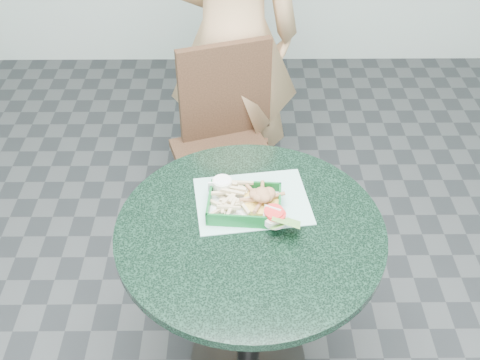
{
  "coord_description": "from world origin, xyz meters",
  "views": [
    {
      "loc": [
        -0.04,
        -1.25,
        2.05
      ],
      "look_at": [
        -0.03,
        0.1,
        0.88
      ],
      "focal_mm": 42.0,
      "sensor_mm": 36.0,
      "label": 1
    }
  ],
  "objects_px": {
    "diner_person": "(232,10)",
    "sauce_ramekin": "(221,189)",
    "cafe_table": "(249,266)",
    "crab_sandwich": "(261,201)",
    "food_basket": "(244,210)",
    "dining_chair": "(226,135)"
  },
  "relations": [
    {
      "from": "dining_chair",
      "to": "food_basket",
      "type": "bearing_deg",
      "value": -102.1
    },
    {
      "from": "food_basket",
      "to": "sauce_ramekin",
      "type": "height_order",
      "value": "sauce_ramekin"
    },
    {
      "from": "dining_chair",
      "to": "sauce_ramekin",
      "type": "relative_size",
      "value": 14.25
    },
    {
      "from": "food_basket",
      "to": "crab_sandwich",
      "type": "height_order",
      "value": "crab_sandwich"
    },
    {
      "from": "dining_chair",
      "to": "food_basket",
      "type": "xyz_separation_m",
      "value": [
        0.07,
        -0.74,
        0.23
      ]
    },
    {
      "from": "cafe_table",
      "to": "crab_sandwich",
      "type": "distance_m",
      "value": 0.24
    },
    {
      "from": "diner_person",
      "to": "dining_chair",
      "type": "bearing_deg",
      "value": 81.2
    },
    {
      "from": "crab_sandwich",
      "to": "sauce_ramekin",
      "type": "distance_m",
      "value": 0.15
    },
    {
      "from": "diner_person",
      "to": "sauce_ramekin",
      "type": "height_order",
      "value": "diner_person"
    },
    {
      "from": "food_basket",
      "to": "sauce_ramekin",
      "type": "bearing_deg",
      "value": 140.46
    },
    {
      "from": "sauce_ramekin",
      "to": "diner_person",
      "type": "bearing_deg",
      "value": 87.89
    },
    {
      "from": "cafe_table",
      "to": "food_basket",
      "type": "relative_size",
      "value": 3.68
    },
    {
      "from": "cafe_table",
      "to": "diner_person",
      "type": "xyz_separation_m",
      "value": [
        -0.06,
        1.11,
        0.42
      ]
    },
    {
      "from": "diner_person",
      "to": "crab_sandwich",
      "type": "height_order",
      "value": "diner_person"
    },
    {
      "from": "crab_sandwich",
      "to": "sauce_ramekin",
      "type": "height_order",
      "value": "crab_sandwich"
    },
    {
      "from": "food_basket",
      "to": "cafe_table",
      "type": "bearing_deg",
      "value": -77.57
    },
    {
      "from": "diner_person",
      "to": "sauce_ramekin",
      "type": "bearing_deg",
      "value": 85.38
    },
    {
      "from": "diner_person",
      "to": "food_basket",
      "type": "height_order",
      "value": "diner_person"
    },
    {
      "from": "food_basket",
      "to": "sauce_ramekin",
      "type": "xyz_separation_m",
      "value": [
        -0.08,
        0.06,
        0.04
      ]
    },
    {
      "from": "cafe_table",
      "to": "sauce_ramekin",
      "type": "xyz_separation_m",
      "value": [
        -0.1,
        0.14,
        0.22
      ]
    },
    {
      "from": "dining_chair",
      "to": "food_basket",
      "type": "height_order",
      "value": "dining_chair"
    },
    {
      "from": "cafe_table",
      "to": "sauce_ramekin",
      "type": "bearing_deg",
      "value": 123.81
    }
  ]
}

